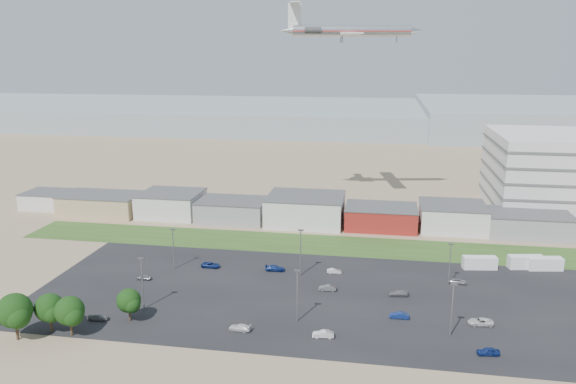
% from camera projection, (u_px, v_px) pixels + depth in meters
% --- Properties ---
extents(ground, '(700.00, 700.00, 0.00)m').
position_uv_depth(ground, '(283.00, 341.00, 97.05)').
color(ground, '#997E61').
rests_on(ground, ground).
extents(parking_lot, '(120.00, 50.00, 0.01)m').
position_uv_depth(parking_lot, '(324.00, 296.00, 115.38)').
color(parking_lot, black).
rests_on(parking_lot, ground).
extents(grass_strip, '(160.00, 16.00, 0.02)m').
position_uv_depth(grass_strip, '(318.00, 244.00, 146.84)').
color(grass_strip, '#304B1C').
rests_on(grass_strip, ground).
extents(hills_backdrop, '(700.00, 200.00, 9.00)m').
position_uv_depth(hills_backdrop, '(419.00, 120.00, 391.04)').
color(hills_backdrop, gray).
rests_on(hills_backdrop, ground).
extents(building_row, '(170.00, 20.00, 8.00)m').
position_uv_depth(building_row, '(269.00, 208.00, 166.88)').
color(building_row, silver).
rests_on(building_row, ground).
extents(box_trailer_a, '(7.97, 3.47, 2.89)m').
position_uv_depth(box_trailer_a, '(480.00, 263.00, 129.90)').
color(box_trailer_a, silver).
rests_on(box_trailer_a, ground).
extents(box_trailer_b, '(8.31, 3.84, 3.00)m').
position_uv_depth(box_trailer_b, '(526.00, 262.00, 130.14)').
color(box_trailer_b, silver).
rests_on(box_trailer_b, ground).
extents(box_trailer_c, '(8.09, 3.67, 2.92)m').
position_uv_depth(box_trailer_c, '(545.00, 264.00, 129.23)').
color(box_trailer_c, silver).
rests_on(box_trailer_c, ground).
extents(tree_left, '(6.41, 6.41, 9.62)m').
position_uv_depth(tree_left, '(15.00, 314.00, 96.52)').
color(tree_left, black).
rests_on(tree_left, ground).
extents(tree_mid, '(5.45, 5.45, 8.17)m').
position_uv_depth(tree_mid, '(50.00, 311.00, 99.51)').
color(tree_mid, black).
rests_on(tree_mid, ground).
extents(tree_right, '(5.51, 5.51, 8.27)m').
position_uv_depth(tree_right, '(70.00, 314.00, 98.15)').
color(tree_right, black).
rests_on(tree_right, ground).
extents(tree_near, '(4.78, 4.78, 7.17)m').
position_uv_depth(tree_near, '(129.00, 303.00, 103.69)').
color(tree_near, black).
rests_on(tree_near, ground).
extents(lightpole_front_l, '(1.23, 0.51, 10.45)m').
position_uv_depth(lightpole_front_l, '(142.00, 284.00, 108.40)').
color(lightpole_front_l, slate).
rests_on(lightpole_front_l, ground).
extents(lightpole_front_m, '(1.20, 0.50, 10.18)m').
position_uv_depth(lightpole_front_m, '(297.00, 296.00, 103.17)').
color(lightpole_front_m, slate).
rests_on(lightpole_front_m, ground).
extents(lightpole_front_r, '(1.17, 0.49, 9.91)m').
position_uv_depth(lightpole_front_r, '(452.00, 310.00, 97.64)').
color(lightpole_front_r, slate).
rests_on(lightpole_front_r, ground).
extents(lightpole_back_l, '(1.13, 0.47, 9.64)m').
position_uv_depth(lightpole_back_l, '(173.00, 249.00, 128.91)').
color(lightpole_back_l, slate).
rests_on(lightpole_back_l, ground).
extents(lightpole_back_m, '(1.26, 0.53, 10.72)m').
position_uv_depth(lightpole_back_m, '(301.00, 253.00, 125.03)').
color(lightpole_back_m, slate).
rests_on(lightpole_back_m, ground).
extents(lightpole_back_r, '(1.10, 0.46, 9.39)m').
position_uv_depth(lightpole_back_r, '(450.00, 264.00, 119.80)').
color(lightpole_back_r, slate).
rests_on(lightpole_back_r, ground).
extents(airliner, '(48.66, 37.63, 12.94)m').
position_uv_depth(airliner, '(352.00, 31.00, 170.57)').
color(airliner, silver).
extents(parked_car_0, '(4.71, 2.50, 1.26)m').
position_uv_depth(parked_car_0, '(480.00, 322.00, 102.82)').
color(parked_car_0, silver).
rests_on(parked_car_0, ground).
extents(parked_car_1, '(3.71, 1.33, 1.22)m').
position_uv_depth(parked_car_1, '(399.00, 315.00, 105.42)').
color(parked_car_1, navy).
rests_on(parked_car_1, ground).
extents(parked_car_2, '(3.86, 1.93, 1.26)m').
position_uv_depth(parked_car_2, '(488.00, 351.00, 92.51)').
color(parked_car_2, navy).
rests_on(parked_car_2, ground).
extents(parked_car_3, '(4.19, 2.02, 1.17)m').
position_uv_depth(parked_car_3, '(240.00, 327.00, 100.75)').
color(parked_car_3, silver).
rests_on(parked_car_3, ground).
extents(parked_car_5, '(3.25, 1.31, 1.11)m').
position_uv_depth(parked_car_5, '(144.00, 277.00, 123.58)').
color(parked_car_5, '#A5A5AA').
rests_on(parked_car_5, ground).
extents(parked_car_6, '(4.62, 2.10, 1.31)m').
position_uv_depth(parked_car_6, '(275.00, 268.00, 128.66)').
color(parked_car_6, navy).
rests_on(parked_car_6, ground).
extents(parked_car_7, '(3.75, 1.44, 1.22)m').
position_uv_depth(parked_car_7, '(328.00, 288.00, 117.90)').
color(parked_car_7, '#595B5E').
rests_on(parked_car_7, ground).
extents(parked_car_8, '(3.88, 1.93, 1.27)m').
position_uv_depth(parked_car_8, '(458.00, 281.00, 121.26)').
color(parked_car_8, '#A5A5AA').
rests_on(parked_car_8, ground).
extents(parked_car_9, '(4.42, 2.14, 1.21)m').
position_uv_depth(parked_car_9, '(211.00, 265.00, 130.76)').
color(parked_car_9, navy).
rests_on(parked_car_9, ground).
extents(parked_car_10, '(3.98, 1.87, 1.12)m').
position_uv_depth(parked_car_10, '(99.00, 317.00, 104.73)').
color(parked_car_10, '#595B5E').
rests_on(parked_car_10, ground).
extents(parked_car_11, '(3.40, 1.53, 1.08)m').
position_uv_depth(parked_car_11, '(334.00, 271.00, 127.26)').
color(parked_car_11, silver).
rests_on(parked_car_11, ground).
extents(parked_car_12, '(4.23, 2.03, 1.19)m').
position_uv_depth(parked_car_12, '(398.00, 293.00, 115.23)').
color(parked_car_12, '#A5A5AA').
rests_on(parked_car_12, ground).
extents(parked_car_13, '(3.93, 1.74, 1.25)m').
position_uv_depth(parked_car_13, '(323.00, 334.00, 98.28)').
color(parked_car_13, silver).
rests_on(parked_car_13, ground).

